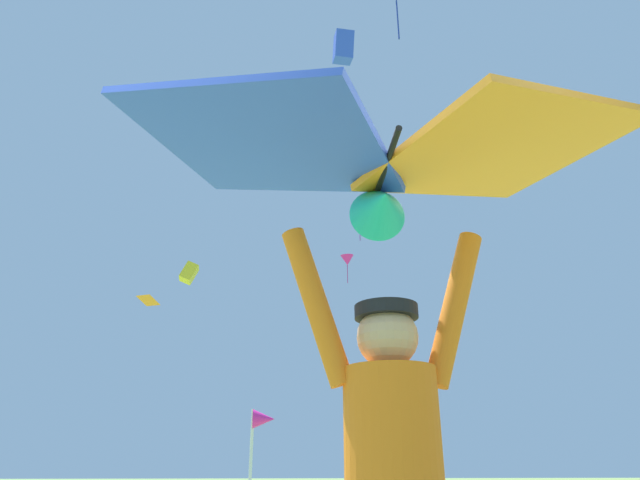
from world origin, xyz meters
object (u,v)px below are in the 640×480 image
at_px(distant_kite_magenta_mid_left, 347,260).
at_px(distant_kite_blue_overhead_distant, 409,322).
at_px(distant_kite_blue_high_right, 343,47).
at_px(marker_flag, 262,428).
at_px(distant_kite_purple_high_left, 359,213).
at_px(distant_kite_orange_far_center, 149,300).
at_px(held_stunt_kite, 383,159).
at_px(distant_kite_yellow_low_left, 189,273).

height_order(distant_kite_magenta_mid_left, distant_kite_blue_overhead_distant, distant_kite_magenta_mid_left).
relative_size(distant_kite_blue_high_right, marker_flag, 0.62).
height_order(distant_kite_blue_high_right, distant_kite_blue_overhead_distant, distant_kite_blue_high_right).
height_order(distant_kite_purple_high_left, distant_kite_magenta_mid_left, distant_kite_purple_high_left).
height_order(distant_kite_orange_far_center, distant_kite_blue_overhead_distant, distant_kite_blue_overhead_distant).
bearing_deg(marker_flag, distant_kite_magenta_mid_left, 77.83).
bearing_deg(distant_kite_blue_high_right, held_stunt_kite, -97.78).
distance_m(distant_kite_orange_far_center, distant_kite_magenta_mid_left, 11.04).
distance_m(held_stunt_kite, distant_kite_purple_high_left, 26.11).
bearing_deg(distant_kite_orange_far_center, distant_kite_yellow_low_left, 95.23).
relative_size(held_stunt_kite, distant_kite_magenta_mid_left, 1.49).
relative_size(held_stunt_kite, distant_kite_blue_high_right, 2.01).
distance_m(distant_kite_purple_high_left, distant_kite_blue_overhead_distant, 7.72).
height_order(distant_kite_orange_far_center, distant_kite_blue_high_right, distant_kite_blue_high_right).
relative_size(distant_kite_yellow_low_left, marker_flag, 0.94).
distance_m(distant_kite_yellow_low_left, distant_kite_blue_high_right, 23.69).
xyz_separation_m(held_stunt_kite, distant_kite_magenta_mid_left, (3.19, 22.56, 8.09)).
xyz_separation_m(distant_kite_purple_high_left, distant_kite_magenta_mid_left, (-0.80, -0.77, -2.93)).
bearing_deg(held_stunt_kite, distant_kite_purple_high_left, 80.30).
bearing_deg(distant_kite_yellow_low_left, distant_kite_purple_high_left, -47.73).
bearing_deg(marker_flag, distant_kite_purple_high_left, 75.91).
relative_size(held_stunt_kite, distant_kite_blue_overhead_distant, 1.08).
relative_size(distant_kite_blue_overhead_distant, marker_flag, 1.16).
distance_m(distant_kite_blue_overhead_distant, marker_flag, 25.50).
bearing_deg(distant_kite_purple_high_left, distant_kite_blue_high_right, -101.72).
distance_m(distant_kite_magenta_mid_left, marker_flag, 19.54).
xyz_separation_m(held_stunt_kite, distant_kite_blue_overhead_distant, (7.63, 28.53, 6.63)).
bearing_deg(distant_kite_blue_high_right, distant_kite_purple_high_left, 78.28).
bearing_deg(distant_kite_purple_high_left, distant_kite_magenta_mid_left, -135.94).
height_order(held_stunt_kite, distant_kite_orange_far_center, distant_kite_orange_far_center).
bearing_deg(distant_kite_orange_far_center, held_stunt_kite, -74.38).
bearing_deg(distant_kite_blue_overhead_distant, held_stunt_kite, -104.97).
relative_size(distant_kite_yellow_low_left, distant_kite_blue_high_right, 1.51).
height_order(distant_kite_yellow_low_left, distant_kite_blue_high_right, distant_kite_blue_high_right).
relative_size(distant_kite_magenta_mid_left, distant_kite_yellow_low_left, 0.89).
bearing_deg(held_stunt_kite, distant_kite_blue_overhead_distant, 75.03).
height_order(held_stunt_kite, distant_kite_purple_high_left, distant_kite_purple_high_left).
xyz_separation_m(distant_kite_purple_high_left, distant_kite_blue_high_right, (-2.34, -11.28, 0.57)).
xyz_separation_m(held_stunt_kite, distant_kite_orange_far_center, (-4.40, 15.73, 3.90)).
distance_m(distant_kite_orange_far_center, marker_flag, 11.87).
distance_m(distant_kite_orange_far_center, distant_kite_blue_overhead_distant, 17.78).
xyz_separation_m(distant_kite_magenta_mid_left, marker_flag, (-3.68, -17.06, -8.78)).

